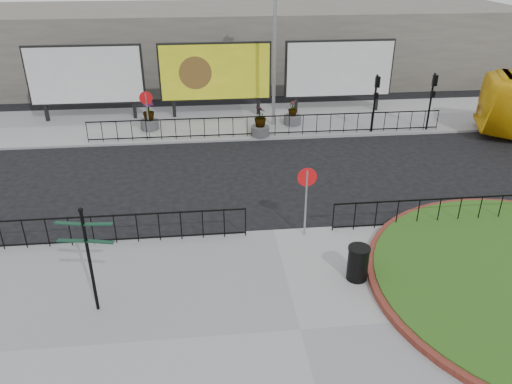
{
  "coord_description": "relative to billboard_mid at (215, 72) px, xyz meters",
  "views": [
    {
      "loc": [
        -2.18,
        -14.7,
        9.06
      ],
      "look_at": [
        -0.54,
        0.7,
        1.27
      ],
      "focal_mm": 35.0,
      "sensor_mm": 36.0,
      "label": 1
    }
  ],
  "objects": [
    {
      "name": "pavement_far",
      "position": [
        1.5,
        -0.97,
        -2.54
      ],
      "size": [
        44.0,
        6.0,
        0.12
      ],
      "primitive_type": "cube",
      "color": "gray",
      "rests_on": "ground"
    },
    {
      "name": "ground",
      "position": [
        1.5,
        -12.97,
        -2.6
      ],
      "size": [
        90.0,
        90.0,
        0.0
      ],
      "primitive_type": "plane",
      "color": "black",
      "rests_on": "ground"
    },
    {
      "name": "fingerpost_sign",
      "position": [
        -3.83,
        -16.58,
        -0.59
      ],
      "size": [
        1.47,
        0.45,
        3.14
      ],
      "rotation": [
        0.0,
        0.0,
        -0.22
      ],
      "color": "black",
      "rests_on": "pavement_near"
    },
    {
      "name": "signal_pole_a",
      "position": [
        8.0,
        -3.63,
        -0.5
      ],
      "size": [
        0.22,
        0.26,
        3.0
      ],
      "color": "black",
      "rests_on": "pavement_far"
    },
    {
      "name": "litter_bin",
      "position": [
        3.56,
        -15.99,
        -1.93
      ],
      "size": [
        0.65,
        0.65,
        1.08
      ],
      "color": "black",
      "rests_on": "pavement_near"
    },
    {
      "name": "billboard_left",
      "position": [
        -7.0,
        0.0,
        0.0
      ],
      "size": [
        6.2,
        0.31,
        4.1
      ],
      "color": "black",
      "rests_on": "pavement_far"
    },
    {
      "name": "building_backdrop",
      "position": [
        1.5,
        9.03,
        -0.1
      ],
      "size": [
        40.0,
        10.0,
        5.0
      ],
      "primitive_type": "cube",
      "color": "slate",
      "rests_on": "ground"
    },
    {
      "name": "railing_near_right",
      "position": [
        8.0,
        -13.27,
        -1.93
      ],
      "size": [
        9.0,
        0.1,
        1.1
      ],
      "primitive_type": null,
      "color": "black",
      "rests_on": "pavement_near"
    },
    {
      "name": "speed_sign_near",
      "position": [
        2.5,
        -13.37,
        -0.68
      ],
      "size": [
        0.64,
        0.07,
        2.47
      ],
      "color": "gray",
      "rests_on": "pavement_near"
    },
    {
      "name": "lamp_post",
      "position": [
        3.01,
        -1.97,
        2.23
      ],
      "size": [
        0.74,
        0.18,
        9.23
      ],
      "color": "gray",
      "rests_on": "pavement_far"
    },
    {
      "name": "planter_c",
      "position": [
        4.05,
        -1.97,
        -2.03
      ],
      "size": [
        0.94,
        0.94,
        1.34
      ],
      "color": "#4C4C4F",
      "rests_on": "pavement_far"
    },
    {
      "name": "railing_far",
      "position": [
        2.5,
        -3.67,
        -1.93
      ],
      "size": [
        18.0,
        0.1,
        1.1
      ],
      "primitive_type": null,
      "color": "black",
      "rests_on": "pavement_far"
    },
    {
      "name": "speed_sign_far",
      "position": [
        -3.5,
        -3.57,
        -0.68
      ],
      "size": [
        0.64,
        0.07,
        2.47
      ],
      "color": "gray",
      "rests_on": "pavement_far"
    },
    {
      "name": "railing_near_left",
      "position": [
        -4.5,
        -13.27,
        -1.93
      ],
      "size": [
        10.0,
        0.1,
        1.1
      ],
      "primitive_type": null,
      "color": "black",
      "rests_on": "pavement_near"
    },
    {
      "name": "billboard_right",
      "position": [
        7.0,
        0.0,
        0.0
      ],
      "size": [
        6.2,
        0.31,
        4.1
      ],
      "color": "black",
      "rests_on": "pavement_far"
    },
    {
      "name": "signal_pole_b",
      "position": [
        11.0,
        -3.63,
        -0.5
      ],
      "size": [
        0.22,
        0.26,
        3.0
      ],
      "color": "black",
      "rests_on": "pavement_far"
    },
    {
      "name": "billboard_mid",
      "position": [
        0.0,
        0.0,
        0.0
      ],
      "size": [
        6.2,
        0.31,
        4.1
      ],
      "color": "black",
      "rests_on": "pavement_far"
    },
    {
      "name": "planter_b",
      "position": [
        2.1,
        -3.57,
        -1.86
      ],
      "size": [
        0.94,
        0.94,
        1.57
      ],
      "color": "#4C4C4F",
      "rests_on": "pavement_far"
    },
    {
      "name": "planter_a",
      "position": [
        -3.62,
        -1.97,
        -1.87
      ],
      "size": [
        0.95,
        0.95,
        1.57
      ],
      "color": "#4C4C4F",
      "rests_on": "pavement_far"
    },
    {
      "name": "pavement_near",
      "position": [
        1.5,
        -17.97,
        -2.54
      ],
      "size": [
        30.0,
        10.0,
        0.12
      ],
      "primitive_type": "cube",
      "color": "gray",
      "rests_on": "ground"
    }
  ]
}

